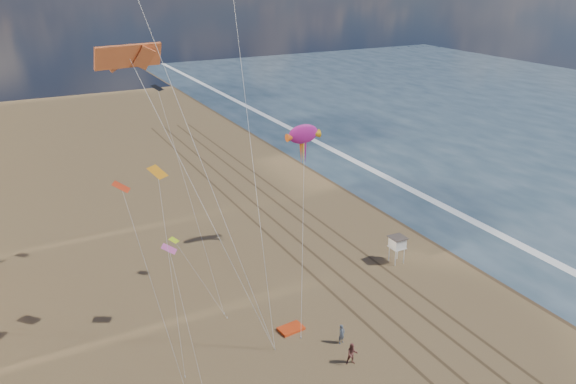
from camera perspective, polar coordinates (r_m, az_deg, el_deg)
The scene contains 9 objects.
wet_sand at distance 79.52m, azimuth 10.03°, elevation -0.26°, with size 260.00×260.00×0.00m, color #42301E.
foam at distance 82.00m, azimuth 12.38°, elevation 0.24°, with size 260.00×260.00×0.00m, color white.
tracks at distance 63.48m, azimuth 3.46°, elevation -5.81°, with size 7.68×120.00×0.01m.
lifeguard_stand at distance 60.78m, azimuth 11.05°, elevation -5.09°, with size 1.66×1.66×3.00m.
grounded_kite at distance 50.34m, azimuth 0.31°, elevation -13.70°, with size 2.15×1.37×0.24m, color #FF4315.
show_kite at distance 59.73m, azimuth 1.56°, elevation 5.86°, with size 6.28×8.18×21.43m.
kite_flyer_a at distance 48.60m, azimuth 5.47°, elevation -14.17°, with size 0.65×0.43×1.78m, color slate.
kite_flyer_b at distance 46.51m, azimuth 6.54°, elevation -16.02°, with size 0.91×0.71×1.88m, color brown.
small_kites at distance 48.03m, azimuth -13.37°, elevation 0.62°, with size 7.98×14.05×15.28m.
Camera 1 is at (-26.59, -18.21, 29.28)m, focal length 35.00 mm.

